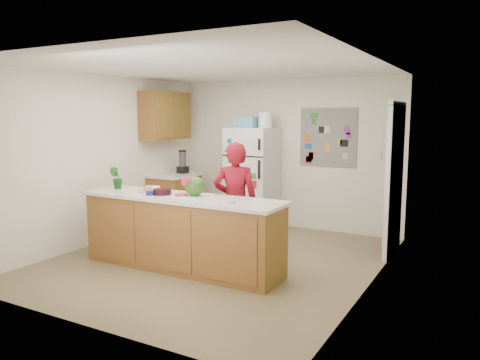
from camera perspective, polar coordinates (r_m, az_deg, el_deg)
The scene contains 26 objects.
floor at distance 6.31m, azimuth -2.85°, elevation -9.79°, with size 4.00×4.50×0.02m, color brown.
wall_back at distance 8.05m, azimuth 5.60°, elevation 3.18°, with size 4.00×0.02×2.50m, color beige.
wall_left at distance 7.30m, azimuth -16.46°, elevation 2.42°, with size 0.02×4.50×2.50m, color beige.
wall_right at distance 5.28m, azimuth 15.96°, elevation 0.47°, with size 0.02×4.50×2.50m, color beige.
ceiling at distance 6.04m, azimuth -3.02°, elevation 13.63°, with size 4.00×4.50×0.02m, color white.
doorway at distance 6.72m, azimuth 18.48°, elevation -0.08°, with size 0.03×0.85×2.04m, color black.
peninsula_base at distance 5.89m, azimuth -7.12°, elevation -6.56°, with size 2.60×0.62×0.88m, color brown.
peninsula_top at distance 5.80m, azimuth -7.20°, elevation -2.15°, with size 2.68×0.70×0.04m, color silver.
side_counter_base at distance 8.21m, azimuth -7.95°, elevation -2.54°, with size 0.60×0.80×0.86m, color brown.
side_counter_top at distance 8.15m, azimuth -8.01°, elevation 0.58°, with size 0.64×0.84×0.04m, color silver.
upper_cabinets at distance 8.12m, azimuth -9.10°, elevation 7.75°, with size 0.35×1.00×0.80m, color brown.
refrigerator at distance 7.94m, azimuth 1.49°, elevation 0.24°, with size 0.75×0.70×1.70m, color silver.
fridge_top_bin at distance 7.92m, azimuth 0.87°, elevation 7.05°, with size 0.35×0.28×0.18m, color #5999B2.
photo_collage at distance 7.74m, azimuth 10.69°, elevation 5.12°, with size 0.95×0.01×0.95m, color slate.
person at distance 6.03m, azimuth -0.57°, elevation -2.79°, with size 0.57×0.38×1.57m, color maroon.
blender_appliance at distance 8.24m, azimuth -7.00°, elevation 2.15°, with size 0.12×0.12×0.38m, color black.
cutting_board at distance 5.73m, azimuth -6.14°, elevation -1.99°, with size 0.37×0.28×0.01m, color white.
watermelon at distance 5.69m, azimuth -5.55°, elevation -0.75°, with size 0.24×0.24×0.24m, color #244F12.
watermelon_slice at distance 5.74m, azimuth -7.19°, elevation -1.81°, with size 0.16×0.16×0.02m, color #DF3448.
cherry_bowl at distance 5.93m, azimuth -9.46°, elevation -1.42°, with size 0.23×0.23×0.07m, color black.
white_bowl at distance 6.24m, azimuth -10.50°, elevation -1.04°, with size 0.17×0.17×0.06m, color white.
cobalt_bowl at distance 5.92m, azimuth -10.85°, elevation -1.57°, with size 0.11×0.11×0.05m, color navy.
plate at distance 6.18m, azimuth -11.11°, elevation -1.35°, with size 0.27×0.27×0.02m, color beige.
paper_towel at distance 5.70m, azimuth -6.53°, elevation -2.01°, with size 0.17×0.15×0.02m, color white.
keys at distance 5.27m, azimuth -1.08°, elevation -2.82°, with size 0.08×0.04×0.01m, color gray.
potted_plant at distance 6.51m, azimuth -14.85°, elevation 0.25°, with size 0.16×0.13×0.30m, color #0C3A0C.
Camera 1 is at (3.17, -5.11, 1.90)m, focal length 35.00 mm.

